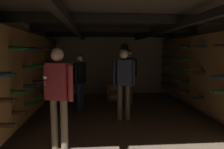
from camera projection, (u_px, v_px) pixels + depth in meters
name	position (u px, v px, depth m)	size (l,w,h in m)	color
ground_plane	(120.00, 119.00, 5.12)	(8.40, 8.40, 0.00)	#7A6651
room_shell	(118.00, 61.00, 5.25)	(4.72, 6.52, 2.41)	tan
wine_crate_stack	(115.00, 92.00, 7.09)	(0.52, 0.35, 0.60)	brown
display_bottle	(115.00, 79.00, 6.98)	(0.08, 0.08, 0.35)	#194723
person_host_center	(124.00, 78.00, 4.99)	(0.54, 0.22, 1.69)	brown
person_guest_far_left	(80.00, 77.00, 5.75)	(0.33, 0.51, 1.58)	#232D4C
person_guest_rear_center	(128.00, 71.00, 6.49)	(0.54, 0.35, 1.73)	#4C473D
person_guest_near_left	(58.00, 89.00, 3.45)	(0.50, 0.33, 1.70)	brown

